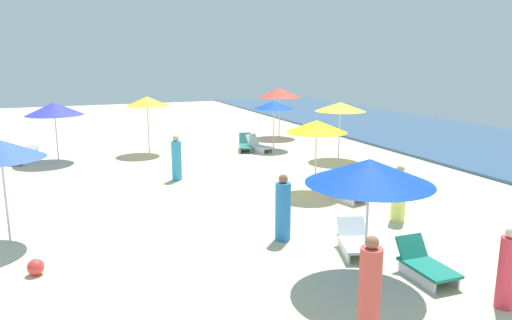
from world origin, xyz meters
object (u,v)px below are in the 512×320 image
beachgoer_4 (399,196)px  beachgoer_5 (177,159)px  umbrella_2 (280,93)px  umbrella_9 (340,107)px  umbrella_5 (369,171)px  lounge_chair_1_0 (245,145)px  umbrella_3 (54,109)px  umbrella_6 (317,126)px  lounge_chair_6_0 (344,191)px  lounge_chair_1_1 (258,146)px  beach_ball_0 (36,267)px  umbrella_8 (0,149)px  lounge_chair_5_0 (355,242)px  lounge_chair_5_1 (425,265)px  umbrella_1 (274,105)px  beachgoer_3 (369,294)px  umbrella_0 (147,101)px  lounge_chair_3_0 (26,157)px  beachgoer_0 (283,210)px  beachgoer_2 (507,270)px

beachgoer_4 → beachgoer_5: bearing=165.7°
umbrella_2 → umbrella_9: bearing=-0.6°
beachgoer_5 → umbrella_5: bearing=-90.0°
lounge_chair_1_0 → umbrella_2: umbrella_2 is taller
umbrella_3 → umbrella_9: bearing=70.2°
umbrella_6 → beachgoer_4: umbrella_6 is taller
lounge_chair_6_0 → beachgoer_5: size_ratio=0.90×
lounge_chair_1_1 → beach_ball_0: (10.02, -8.87, -0.10)m
lounge_chair_1_0 → umbrella_8: bearing=-117.5°
umbrella_2 → beachgoer_5: size_ratio=1.65×
lounge_chair_5_0 → lounge_chair_5_1: lounge_chair_5_1 is taller
umbrella_1 → lounge_chair_6_0: (8.30, -1.36, -1.79)m
lounge_chair_5_1 → beachgoer_3: size_ratio=0.76×
umbrella_0 → beachgoer_5: bearing=1.1°
umbrella_2 → umbrella_8: 16.60m
umbrella_9 → beach_ball_0: (7.26, -11.40, -2.05)m
umbrella_8 → umbrella_9: umbrella_8 is taller
lounge_chair_1_0 → beachgoer_4: bearing=-69.0°
lounge_chair_1_1 → lounge_chair_6_0: 7.94m
umbrella_0 → lounge_chair_6_0: 10.53m
lounge_chair_1_0 → umbrella_5: size_ratio=0.67×
lounge_chair_3_0 → beachgoer_0: size_ratio=0.98×
lounge_chair_5_0 → umbrella_5: bearing=-96.0°
beachgoer_4 → beach_ball_0: (-0.06, -8.72, -0.53)m
lounge_chair_1_0 → beachgoer_0: bearing=-86.7°
lounge_chair_1_0 → lounge_chair_5_0: (11.95, -1.91, 0.01)m
beachgoer_0 → beachgoer_3: (4.25, -0.57, 0.06)m
umbrella_1 → beachgoer_0: bearing=-22.9°
umbrella_3 → beachgoer_3: bearing=15.6°
umbrella_0 → lounge_chair_5_1: (14.50, 2.89, -2.06)m
lounge_chair_3_0 → beachgoer_0: 13.16m
beachgoer_3 → beach_ball_0: bearing=-138.1°
umbrella_3 → lounge_chair_5_1: bearing=25.2°
umbrella_6 → beachgoer_3: size_ratio=1.36×
lounge_chair_3_0 → lounge_chair_5_1: bearing=-38.0°
umbrella_8 → umbrella_9: (-5.21, 12.02, -0.01)m
lounge_chair_1_0 → lounge_chair_5_1: (13.50, -1.33, 0.02)m
lounge_chair_3_0 → umbrella_0: bearing=23.6°
lounge_chair_3_0 → lounge_chair_5_0: (12.91, 7.34, 0.03)m
lounge_chair_6_0 → umbrella_8: size_ratio=0.59×
umbrella_1 → beachgoer_4: (10.45, -1.08, -1.37)m
umbrella_1 → beachgoer_2: size_ratio=1.53×
beachgoer_4 → lounge_chair_6_0: bearing=138.6°
lounge_chair_1_0 → lounge_chair_1_1: size_ratio=1.17×
lounge_chair_1_0 → beachgoer_0: 11.10m
lounge_chair_6_0 → beach_ball_0: size_ratio=4.38×
umbrella_1 → beachgoer_2: (14.80, -2.23, -1.38)m
beachgoer_0 → beachgoer_3: bearing=-81.5°
lounge_chair_5_0 → beachgoer_4: beachgoer_4 is taller
beachgoer_0 → beachgoer_5: 6.60m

